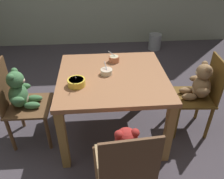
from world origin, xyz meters
The scene contains 9 objects.
ground_plane centered at (0.00, 0.00, -0.02)m, with size 5.20×5.20×0.04m.
dining_table centered at (0.00, 0.00, 0.60)m, with size 1.04×0.99×0.71m.
teddy_chair_near_front centered at (0.02, -0.85, 0.54)m, with size 0.45×0.43×0.87m.
teddy_chair_near_left centered at (-0.89, -0.04, 0.55)m, with size 0.43×0.41×0.89m.
teddy_chair_near_right centered at (0.89, -0.04, 0.54)m, with size 0.43×0.41×0.86m.
porridge_bowl_terracotta_far_center centered at (0.04, 0.28, 0.74)m, with size 0.12×0.11×0.12m.
porridge_bowl_cream_center centered at (-0.06, 0.03, 0.74)m, with size 0.11×0.12×0.11m.
porridge_bowl_yellow_near_left centered at (-0.33, -0.15, 0.74)m, with size 0.16×0.17×0.14m.
metal_pail centered at (0.99, 2.15, 0.15)m, with size 0.24×0.24×0.30m, color #93969B.
Camera 1 is at (-0.15, -1.86, 1.81)m, focal length 36.16 mm.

